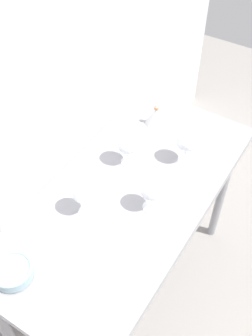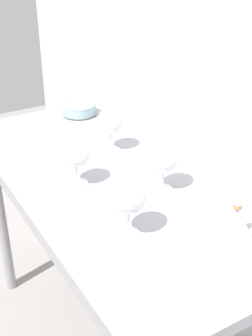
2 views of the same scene
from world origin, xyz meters
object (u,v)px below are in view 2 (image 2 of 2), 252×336
decanter_funnel (235,222)px  tasting_bowl (79,108)px  wine_glass_near_right (129,197)px  wine_glass_near_center (76,154)px  tasting_sheet_upper (72,135)px  wine_glass_far_right (164,158)px  wine_glass_far_left (111,121)px

decanter_funnel → tasting_bowl: bearing=179.0°
wine_glass_near_right → tasting_bowl: wine_glass_near_right is taller
tasting_bowl → decanter_funnel: (1.03, -0.02, 0.02)m
wine_glass_near_center → tasting_sheet_upper: wine_glass_near_center is taller
wine_glass_near_center → tasting_sheet_upper: 0.41m
wine_glass_near_center → decanter_funnel: 0.55m
wine_glass_near_right → decanter_funnel: bearing=57.1°
wine_glass_near_right → wine_glass_far_right: bearing=124.6°
wine_glass_near_center → tasting_bowl: size_ratio=1.07×
tasting_bowl → decanter_funnel: size_ratio=1.07×
wine_glass_far_left → wine_glass_far_right: bearing=0.9°
tasting_sheet_upper → wine_glass_far_right: bearing=44.1°
wine_glass_far_right → tasting_sheet_upper: bearing=-171.6°
wine_glass_near_center → decanter_funnel: (0.48, 0.25, -0.06)m
tasting_sheet_upper → tasting_bowl: (-0.19, 0.12, 0.03)m
wine_glass_far_right → tasting_bowl: wine_glass_far_right is taller
wine_glass_near_center → decanter_funnel: wine_glass_near_center is taller
wine_glass_near_center → wine_glass_near_right: 0.32m
wine_glass_far_left → tasting_sheet_upper: 0.24m
wine_glass_far_right → decanter_funnel: size_ratio=1.18×
wine_glass_near_right → tasting_bowl: (-0.87, 0.26, -0.09)m
wine_glass_far_left → wine_glass_far_right: 0.34m
decanter_funnel → tasting_sheet_upper: bearing=-172.9°
wine_glass_far_right → decanter_funnel: wine_glass_far_right is taller
wine_glass_far_right → decanter_funnel: 0.32m
wine_glass_far_right → tasting_sheet_upper: size_ratio=0.63×
wine_glass_far_right → wine_glass_near_right: 0.27m
wine_glass_far_left → wine_glass_far_right: size_ratio=1.01×
wine_glass_near_center → wine_glass_far_right: 0.28m
tasting_bowl → decanter_funnel: bearing=-1.0°
wine_glass_far_right → wine_glass_near_center: bearing=-127.5°
wine_glass_far_right → decanter_funnel: bearing=4.8°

